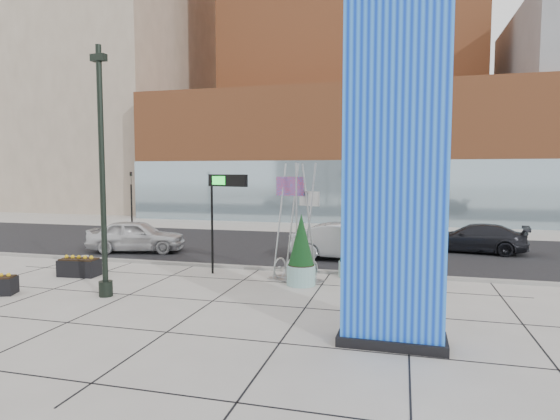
% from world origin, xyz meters
% --- Properties ---
extents(ground, '(160.00, 160.00, 0.00)m').
position_xyz_m(ground, '(0.00, 0.00, 0.00)').
color(ground, '#9E9991').
rests_on(ground, ground).
extents(street_asphalt, '(80.00, 12.00, 0.02)m').
position_xyz_m(street_asphalt, '(0.00, 10.00, 0.01)').
color(street_asphalt, black).
rests_on(street_asphalt, ground).
extents(curb_edge, '(80.00, 0.30, 0.12)m').
position_xyz_m(curb_edge, '(0.00, 4.00, 0.06)').
color(curb_edge, gray).
rests_on(curb_edge, ground).
extents(tower_podium, '(34.00, 10.00, 11.00)m').
position_xyz_m(tower_podium, '(1.00, 27.00, 5.50)').
color(tower_podium, '#B05D33').
rests_on(tower_podium, ground).
extents(tower_glass_front, '(34.00, 0.60, 5.00)m').
position_xyz_m(tower_glass_front, '(1.00, 22.20, 2.50)').
color(tower_glass_front, '#8CA5B2').
rests_on(tower_glass_front, ground).
extents(building_beige_left, '(18.00, 20.00, 34.00)m').
position_xyz_m(building_beige_left, '(-26.00, 34.00, 17.00)').
color(building_beige_left, gray).
rests_on(building_beige_left, ground).
extents(blue_pylon, '(2.55, 1.16, 8.44)m').
position_xyz_m(blue_pylon, '(6.60, -3.37, 4.08)').
color(blue_pylon, '#0E39D3').
rests_on(blue_pylon, ground).
extents(lamp_post, '(0.52, 0.45, 8.13)m').
position_xyz_m(lamp_post, '(-2.65, -1.35, 3.33)').
color(lamp_post, black).
rests_on(lamp_post, ground).
extents(public_art_sculpture, '(2.17, 1.58, 4.45)m').
position_xyz_m(public_art_sculpture, '(2.94, 2.44, 1.17)').
color(public_art_sculpture, '#AFB3B4').
rests_on(public_art_sculpture, ground).
extents(concrete_bollard, '(0.32, 0.32, 0.61)m').
position_xyz_m(concrete_bollard, '(-6.00, 2.00, 0.31)').
color(concrete_bollard, gray).
rests_on(concrete_bollard, ground).
extents(overhead_street_sign, '(1.83, 0.81, 4.00)m').
position_xyz_m(overhead_street_sign, '(0.07, 2.80, 3.44)').
color(overhead_street_sign, black).
rests_on(overhead_street_sign, ground).
extents(round_planter_east, '(0.88, 0.88, 2.20)m').
position_xyz_m(round_planter_east, '(7.00, 2.86, 1.04)').
color(round_planter_east, '#88B7B2').
rests_on(round_planter_east, ground).
extents(round_planter_mid, '(0.88, 0.88, 2.20)m').
position_xyz_m(round_planter_mid, '(4.84, 3.60, 1.04)').
color(round_planter_mid, '#88B7B2').
rests_on(round_planter_mid, ground).
extents(round_planter_west, '(1.04, 1.04, 2.60)m').
position_xyz_m(round_planter_west, '(3.27, 1.80, 1.23)').
color(round_planter_west, '#88B7B2').
rests_on(round_planter_west, ground).
extents(box_planter_north, '(1.56, 0.87, 0.83)m').
position_xyz_m(box_planter_north, '(-5.50, 1.00, 0.38)').
color(box_planter_north, black).
rests_on(box_planter_north, ground).
extents(car_white_west, '(5.14, 3.08, 1.64)m').
position_xyz_m(car_white_west, '(-6.34, 6.48, 0.82)').
color(car_white_west, silver).
rests_on(car_white_west, ground).
extents(car_silver_mid, '(5.18, 2.04, 1.68)m').
position_xyz_m(car_silver_mid, '(4.28, 6.99, 0.84)').
color(car_silver_mid, '#A6AAAD').
rests_on(car_silver_mid, ground).
extents(car_dark_east, '(5.28, 2.85, 1.45)m').
position_xyz_m(car_dark_east, '(10.36, 10.76, 0.73)').
color(car_dark_east, black).
rests_on(car_dark_east, ground).
extents(traffic_signal, '(0.15, 0.18, 4.10)m').
position_xyz_m(traffic_signal, '(-12.00, 15.00, 2.30)').
color(traffic_signal, black).
rests_on(traffic_signal, ground).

